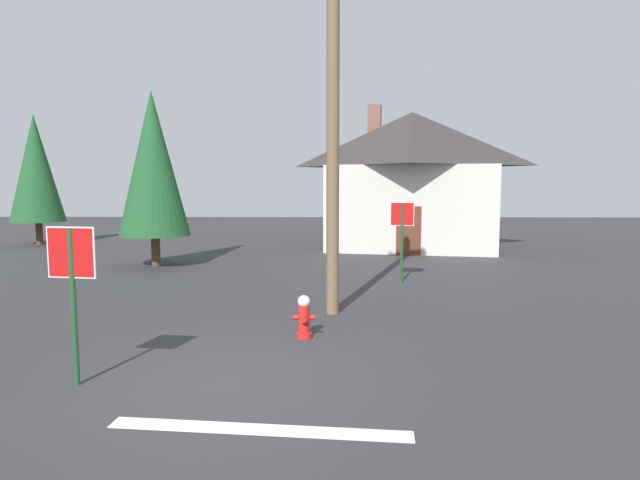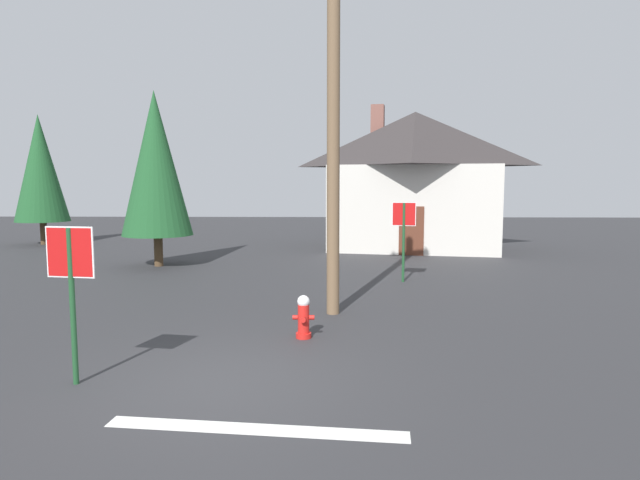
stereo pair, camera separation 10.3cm
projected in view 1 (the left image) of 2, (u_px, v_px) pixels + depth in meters
name	position (u px, v px, depth m)	size (l,w,h in m)	color
ground_plane	(226.00, 384.00, 7.88)	(80.00, 80.00, 0.10)	#2D2D30
lane_stop_bar	(259.00, 429.00, 6.31)	(3.62, 0.30, 0.01)	silver
stop_sign_near	(72.00, 273.00, 7.56)	(0.73, 0.13, 2.29)	#1E4C28
fire_hydrant	(304.00, 317.00, 10.04)	(0.41, 0.35, 0.82)	red
utility_pole	(333.00, 85.00, 11.48)	(1.60, 0.28, 9.62)	brown
stop_sign_far	(402.00, 225.00, 15.75)	(0.68, 0.17, 2.36)	#1E4C28
house	(411.00, 178.00, 24.11)	(8.53, 6.88, 6.57)	beige
pine_tree_tall_left	(153.00, 164.00, 18.56)	(2.44, 2.44, 6.11)	#4C3823
pine_tree_mid_left	(36.00, 168.00, 25.36)	(2.47, 2.47, 6.18)	#4C3823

